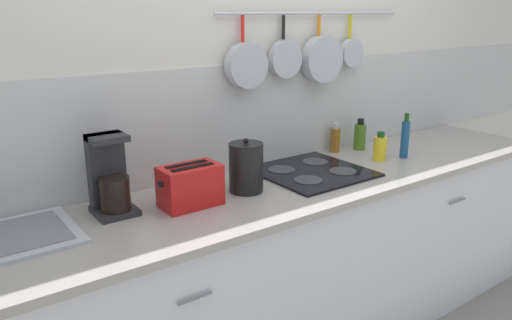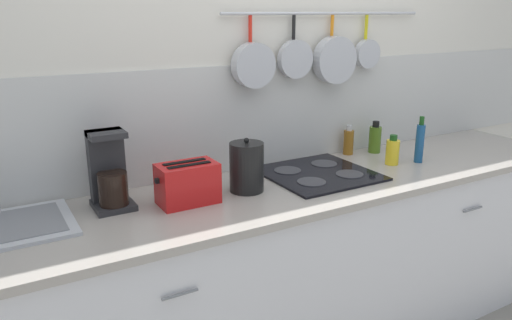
% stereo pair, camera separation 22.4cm
% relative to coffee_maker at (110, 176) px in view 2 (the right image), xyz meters
% --- Properties ---
extents(wall_back, '(7.20, 0.15, 2.60)m').
position_rel_coffee_maker_xyz_m(wall_back, '(0.92, 0.22, 0.22)').
color(wall_back, silver).
rests_on(wall_back, ground_plane).
extents(cabinet_base, '(3.26, 0.66, 0.90)m').
position_rel_coffee_maker_xyz_m(cabinet_base, '(0.92, -0.16, -0.62)').
color(cabinet_base, silver).
rests_on(cabinet_base, ground_plane).
extents(countertop, '(3.30, 0.68, 0.03)m').
position_rel_coffee_maker_xyz_m(countertop, '(0.92, -0.16, -0.15)').
color(countertop, '#A59E93').
rests_on(countertop, cabinet_base).
extents(sink_basin, '(0.52, 0.40, 0.24)m').
position_rel_coffee_maker_xyz_m(sink_basin, '(-0.43, -0.03, -0.12)').
color(sink_basin, '#B7BABF').
rests_on(sink_basin, countertop).
extents(coffee_maker, '(0.16, 0.18, 0.33)m').
position_rel_coffee_maker_xyz_m(coffee_maker, '(0.00, 0.00, 0.00)').
color(coffee_maker, '#262628').
rests_on(coffee_maker, countertop).
extents(toaster, '(0.27, 0.15, 0.18)m').
position_rel_coffee_maker_xyz_m(toaster, '(0.30, -0.13, -0.05)').
color(toaster, red).
rests_on(toaster, countertop).
extents(kettle, '(0.16, 0.16, 0.25)m').
position_rel_coffee_maker_xyz_m(kettle, '(0.59, -0.12, -0.02)').
color(kettle, black).
rests_on(kettle, countertop).
extents(cooktop, '(0.52, 0.52, 0.01)m').
position_rel_coffee_maker_xyz_m(cooktop, '(1.02, -0.10, -0.13)').
color(cooktop, black).
rests_on(cooktop, countertop).
extents(bottle_olive_oil, '(0.06, 0.06, 0.17)m').
position_rel_coffee_maker_xyz_m(bottle_olive_oil, '(1.40, 0.12, -0.06)').
color(bottle_olive_oil, '#8C5919').
rests_on(bottle_olive_oil, countertop).
extents(bottle_dish_soap, '(0.07, 0.07, 0.16)m').
position_rel_coffee_maker_xyz_m(bottle_dish_soap, '(1.47, -0.15, -0.06)').
color(bottle_dish_soap, yellow).
rests_on(bottle_dish_soap, countertop).
extents(bottle_cooking_wine, '(0.07, 0.07, 0.19)m').
position_rel_coffee_maker_xyz_m(bottle_cooking_wine, '(1.56, 0.08, -0.05)').
color(bottle_cooking_wine, '#4C721E').
rests_on(bottle_cooking_wine, countertop).
extents(bottle_sesame_oil, '(0.05, 0.05, 0.25)m').
position_rel_coffee_maker_xyz_m(bottle_sesame_oil, '(1.63, -0.19, -0.02)').
color(bottle_sesame_oil, navy).
rests_on(bottle_sesame_oil, countertop).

